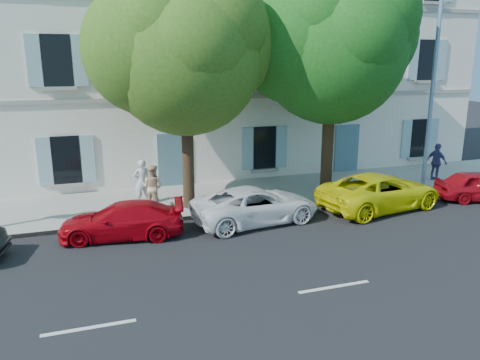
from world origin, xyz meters
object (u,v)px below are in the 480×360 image
object	(u,v)px
car_red_coupe	(122,220)
car_yellow_supercar	(380,191)
car_white_coupe	(256,205)
pedestrian_c	(437,162)
tree_left	(185,58)
tree_right	(332,49)
pedestrian_b	(153,187)
street_lamp	(437,76)
pedestrian_a	(142,182)

from	to	relation	value
car_red_coupe	car_yellow_supercar	size ratio (longest dim) A/B	0.79
car_white_coupe	pedestrian_c	bearing A→B (deg)	-83.65
car_yellow_supercar	tree_left	distance (m)	8.91
car_red_coupe	tree_right	world-z (taller)	tree_right
car_red_coupe	pedestrian_b	size ratio (longest dim) A/B	2.35
tree_right	pedestrian_b	world-z (taller)	tree_right
tree_right	pedestrian_b	size ratio (longest dim) A/B	5.40
tree_right	pedestrian_c	distance (m)	7.72
car_white_coupe	pedestrian_c	size ratio (longest dim) A/B	2.65
car_white_coupe	tree_left	world-z (taller)	tree_left
street_lamp	pedestrian_a	bearing A→B (deg)	170.86
pedestrian_b	car_yellow_supercar	bearing A→B (deg)	-157.31
tree_left	car_white_coupe	bearing A→B (deg)	-46.20
car_red_coupe	street_lamp	size ratio (longest dim) A/B	0.47
tree_left	pedestrian_a	distance (m)	5.05
car_yellow_supercar	tree_right	size ratio (longest dim) A/B	0.55
tree_left	pedestrian_b	xyz separation A→B (m)	(-1.33, 0.22, -4.70)
tree_left	pedestrian_c	bearing A→B (deg)	1.77
car_yellow_supercar	pedestrian_a	size ratio (longest dim) A/B	2.87
car_yellow_supercar	tree_right	bearing A→B (deg)	16.34
car_white_coupe	tree_left	xyz separation A→B (m)	(-1.96, 2.05, 5.06)
car_white_coupe	tree_right	bearing A→B (deg)	-68.33
car_red_coupe	car_yellow_supercar	world-z (taller)	car_yellow_supercar
car_yellow_supercar	tree_left	xyz separation A→B (m)	(-7.08, 2.10, 5.00)
car_yellow_supercar	car_red_coupe	bearing A→B (deg)	79.68
car_white_coupe	tree_left	bearing A→B (deg)	36.38
tree_right	street_lamp	bearing A→B (deg)	-14.07
car_yellow_supercar	pedestrian_b	world-z (taller)	pedestrian_b
tree_left	street_lamp	xyz separation A→B (m)	(10.22, -0.90, -0.70)
car_red_coupe	pedestrian_a	distance (m)	3.26
pedestrian_c	car_yellow_supercar	bearing A→B (deg)	103.40
pedestrian_a	pedestrian_c	distance (m)	13.46
car_red_coupe	tree_left	distance (m)	6.12
car_yellow_supercar	pedestrian_c	size ratio (longest dim) A/B	2.90
car_white_coupe	pedestrian_c	xyz separation A→B (m)	(9.85, 2.41, 0.38)
car_red_coupe	tree_right	bearing A→B (deg)	113.37
car_yellow_supercar	tree_right	distance (m)	5.91
tree_left	pedestrian_b	size ratio (longest dim) A/B	5.07
street_lamp	pedestrian_c	world-z (taller)	street_lamp
pedestrian_c	pedestrian_a	bearing A→B (deg)	73.18
tree_right	pedestrian_b	xyz separation A→B (m)	(-7.29, 0.05, -5.04)
car_white_coupe	pedestrian_a	bearing A→B (deg)	42.22
car_red_coupe	pedestrian_b	bearing A→B (deg)	158.41
car_yellow_supercar	pedestrian_a	bearing A→B (deg)	60.34
car_white_coupe	street_lamp	world-z (taller)	street_lamp
car_red_coupe	pedestrian_b	world-z (taller)	pedestrian_b
pedestrian_c	car_red_coupe	bearing A→B (deg)	85.38
car_white_coupe	pedestrian_a	distance (m)	4.73
car_white_coupe	pedestrian_b	xyz separation A→B (m)	(-3.30, 2.27, 0.36)
car_white_coupe	tree_right	distance (m)	7.07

